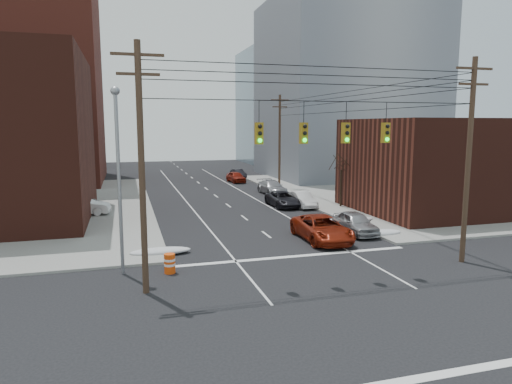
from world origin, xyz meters
TOP-DOWN VIEW (x-y plane):
  - ground at (0.00, 0.00)m, footprint 160.00×160.00m
  - sidewalk_ne at (27.00, 27.00)m, footprint 40.00×40.00m
  - building_brick_far at (-26.00, 74.00)m, footprint 22.00×18.00m
  - building_office at (22.00, 44.00)m, footprint 22.00×20.00m
  - building_glass at (24.00, 70.00)m, footprint 20.00×18.00m
  - building_storefront at (18.00, 16.00)m, footprint 16.00×12.00m
  - utility_pole_left at (-8.50, 3.00)m, footprint 2.20×0.28m
  - utility_pole_right at (8.50, 3.00)m, footprint 2.20×0.28m
  - utility_pole_far at (8.50, 34.00)m, footprint 2.20×0.28m
  - traffic_signals at (0.10, 2.97)m, footprint 17.00×0.42m
  - street_light at (-9.50, 6.00)m, footprint 0.44×0.44m
  - bare_tree at (9.59, 20.00)m, footprint 2.09×2.20m
  - snow_nw at (-7.40, 9.00)m, footprint 3.50×1.08m
  - snow_ne at (7.40, 9.50)m, footprint 3.00×1.08m
  - snow_east_far at (7.40, 14.00)m, footprint 4.00×1.08m
  - red_pickup at (3.01, 9.50)m, footprint 2.74×5.81m
  - parked_car_a at (6.02, 10.60)m, footprint 1.85×4.52m
  - parked_car_b at (6.40, 21.34)m, footprint 1.53×4.28m
  - parked_car_c at (4.80, 22.05)m, footprint 2.41×5.03m
  - parked_car_d at (6.18, 29.72)m, footprint 2.37×5.25m
  - parked_car_e at (4.84, 40.95)m, footprint 2.11×4.34m
  - parked_car_f at (6.40, 46.00)m, footprint 1.70×3.85m
  - lot_car_a at (-12.69, 22.18)m, footprint 4.52×1.96m
  - lot_car_b at (-13.79, 23.80)m, footprint 5.75×3.48m
  - lot_car_d at (-19.70, 26.55)m, footprint 3.92×2.69m
  - construction_barrel at (-7.20, 5.49)m, footprint 0.59×0.59m

SIDE VIEW (x-z plane):
  - ground at x=0.00m, z-range 0.00..0.00m
  - sidewalk_ne at x=27.00m, z-range 0.00..0.15m
  - snow_nw at x=-7.40m, z-range 0.00..0.42m
  - snow_ne at x=7.40m, z-range 0.00..0.42m
  - snow_east_far at x=7.40m, z-range 0.00..0.42m
  - construction_barrel at x=-7.20m, z-range 0.02..1.02m
  - parked_car_f at x=6.40m, z-range 0.00..1.23m
  - parked_car_c at x=4.80m, z-range 0.00..1.38m
  - parked_car_b at x=6.40m, z-range 0.00..1.41m
  - parked_car_e at x=4.84m, z-range 0.00..1.43m
  - parked_car_d at x=6.18m, z-range 0.00..1.49m
  - parked_car_a at x=6.02m, z-range 0.00..1.54m
  - lot_car_d at x=-19.70m, z-range 0.15..1.39m
  - red_pickup at x=3.01m, z-range 0.00..1.60m
  - lot_car_a at x=-12.69m, z-range 0.15..1.59m
  - lot_car_b at x=-13.79m, z-range 0.15..1.64m
  - bare_tree at x=9.59m, z-range -0.15..4.79m
  - building_storefront at x=18.00m, z-range 0.00..8.00m
  - street_light at x=-9.50m, z-range 0.88..10.20m
  - utility_pole_left at x=-8.50m, z-range 0.28..11.28m
  - utility_pole_right at x=8.50m, z-range 0.28..11.28m
  - utility_pole_far at x=8.50m, z-range 0.28..11.28m
  - building_brick_far at x=-26.00m, z-range 0.00..12.00m
  - traffic_signals at x=0.10m, z-range 6.16..8.18m
  - building_glass at x=24.00m, z-range 0.00..22.00m
  - building_office at x=22.00m, z-range 0.00..25.00m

